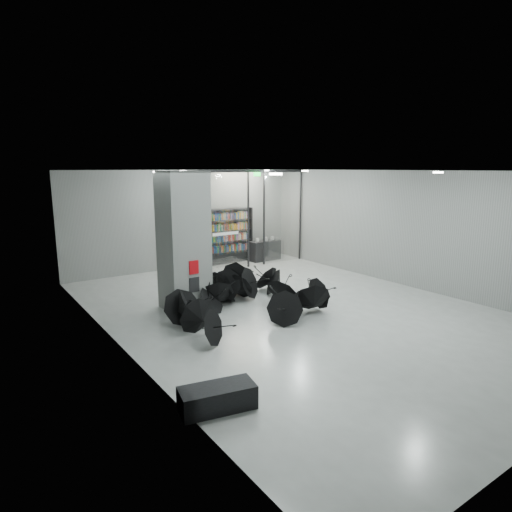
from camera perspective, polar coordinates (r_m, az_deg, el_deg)
room at (r=12.32m, az=5.16°, el=5.61°), size 14.00×14.02×4.01m
column at (r=12.76m, az=-9.43°, el=1.89°), size 1.20×1.20×4.00m
fire_cabinet at (r=12.34m, az=-8.09°, el=-1.47°), size 0.28×0.04×0.38m
info_panel at (r=12.46m, az=-8.03°, el=-3.72°), size 0.30×0.03×0.42m
exit_sign at (r=17.93m, az=0.14°, el=10.59°), size 0.30×0.06×0.15m
glass_partition at (r=18.19m, az=-0.24°, el=5.43°), size 5.06×0.08×4.00m
bench at (r=7.91m, az=-5.06°, el=-17.91°), size 1.39×0.81×0.42m
bookshelf at (r=19.12m, az=-3.47°, el=2.68°), size 2.17×0.55×2.36m
shop_counter at (r=19.64m, az=1.11°, el=0.74°), size 1.51×0.69×0.88m
umbrella_cluster at (r=12.95m, az=-2.10°, el=-5.54°), size 5.13×4.49×1.29m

